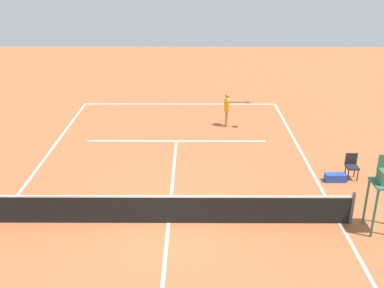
# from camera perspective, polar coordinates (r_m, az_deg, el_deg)

# --- Properties ---
(ground_plane) EXTENTS (60.00, 60.00, 0.00)m
(ground_plane) POSITION_cam_1_polar(r_m,az_deg,el_deg) (14.33, -2.97, -9.87)
(ground_plane) COLOR #B76038
(court_lines) EXTENTS (10.79, 24.77, 0.01)m
(court_lines) POSITION_cam_1_polar(r_m,az_deg,el_deg) (14.33, -2.97, -9.86)
(court_lines) COLOR white
(court_lines) RESTS_ON ground
(tennis_net) EXTENTS (11.39, 0.10, 1.07)m
(tennis_net) POSITION_cam_1_polar(r_m,az_deg,el_deg) (14.07, -3.01, -8.17)
(tennis_net) COLOR #4C4C51
(tennis_net) RESTS_ON ground
(player_serving) EXTENTS (1.24, 0.67, 1.65)m
(player_serving) POSITION_cam_1_polar(r_m,az_deg,el_deg) (21.93, 4.54, 4.65)
(player_serving) COLOR #9E704C
(player_serving) RESTS_ON ground
(tennis_ball) EXTENTS (0.07, 0.07, 0.07)m
(tennis_ball) POSITION_cam_1_polar(r_m,az_deg,el_deg) (20.18, 2.33, 0.25)
(tennis_ball) COLOR #CCE033
(tennis_ball) RESTS_ON ground
(courtside_chair_mid) EXTENTS (0.44, 0.46, 0.95)m
(courtside_chair_mid) POSITION_cam_1_polar(r_m,az_deg,el_deg) (17.79, 19.46, -2.51)
(courtside_chair_mid) COLOR #262626
(courtside_chair_mid) RESTS_ON ground
(equipment_bag) EXTENTS (0.76, 0.32, 0.30)m
(equipment_bag) POSITION_cam_1_polar(r_m,az_deg,el_deg) (17.52, 17.59, -4.04)
(equipment_bag) COLOR #2647B7
(equipment_bag) RESTS_ON ground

